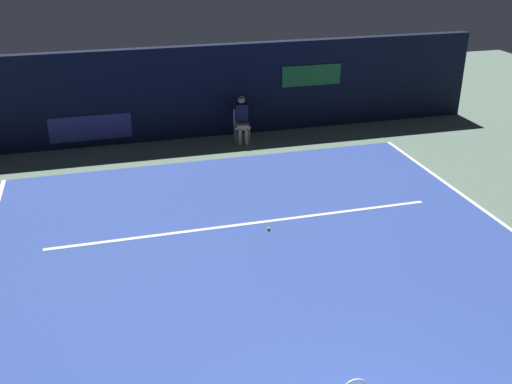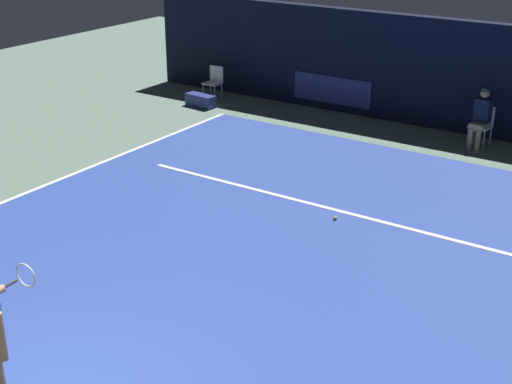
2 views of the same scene
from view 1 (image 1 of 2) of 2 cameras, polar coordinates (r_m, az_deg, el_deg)
The scene contains 6 objects.
ground_plane at distance 10.55m, azimuth 1.92°, elevation -8.09°, with size 32.74×32.74×0.00m, color slate.
court_surface at distance 10.55m, azimuth 1.92°, elevation -8.06°, with size 10.29×11.52×0.01m, color #2D479E.
line_service at distance 12.22m, azimuth -0.86°, elevation -3.09°, with size 8.02×0.10×0.01m, color white.
back_wall at distance 17.04m, azimuth -5.82°, elevation 9.54°, with size 17.00×0.33×2.60m.
line_judge_on_chair at distance 16.62m, azimuth -1.37°, elevation 7.08°, with size 0.48×0.56×1.32m.
tennis_ball at distance 11.98m, azimuth 1.23°, elevation -3.54°, with size 0.07×0.07×0.07m, color #CCE033.
Camera 1 is at (-2.68, -3.70, 5.71)m, focal length 41.56 mm.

